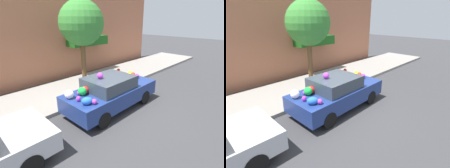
% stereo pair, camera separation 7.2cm
% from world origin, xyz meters
% --- Properties ---
extents(ground_plane, '(60.00, 60.00, 0.00)m').
position_xyz_m(ground_plane, '(0.00, 0.00, 0.00)').
color(ground_plane, '#38383A').
extents(sidewalk_curb, '(24.00, 3.20, 0.15)m').
position_xyz_m(sidewalk_curb, '(0.00, 2.70, 0.07)').
color(sidewalk_curb, gray).
rests_on(sidewalk_curb, ground).
extents(building_facade, '(18.00, 1.20, 5.54)m').
position_xyz_m(building_facade, '(0.10, 4.92, 2.74)').
color(building_facade, '#B26B4C').
rests_on(building_facade, ground).
extents(street_tree, '(2.09, 2.09, 4.20)m').
position_xyz_m(street_tree, '(0.50, 2.43, 3.27)').
color(street_tree, brown).
rests_on(street_tree, sidewalk_curb).
extents(fire_hydrant, '(0.20, 0.20, 0.70)m').
position_xyz_m(fire_hydrant, '(2.40, 1.79, 0.49)').
color(fire_hydrant, red).
rests_on(fire_hydrant, sidewalk_curb).
extents(art_car, '(4.02, 1.74, 1.62)m').
position_xyz_m(art_car, '(-0.05, 0.01, 0.72)').
color(art_car, navy).
rests_on(art_car, ground).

